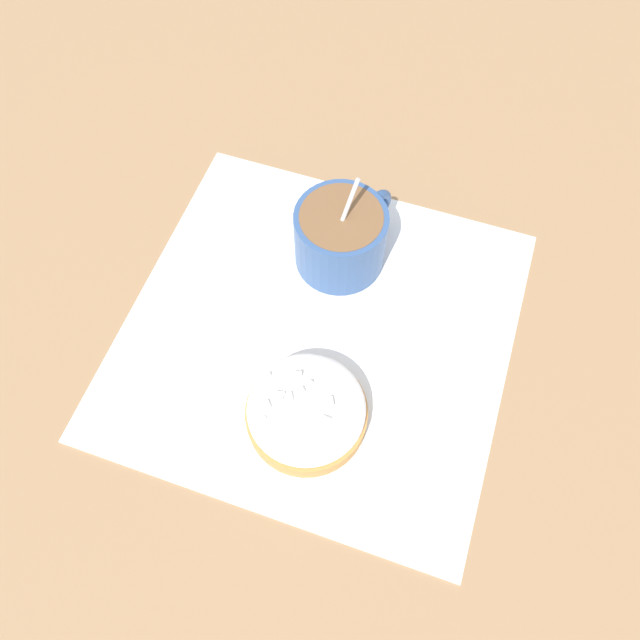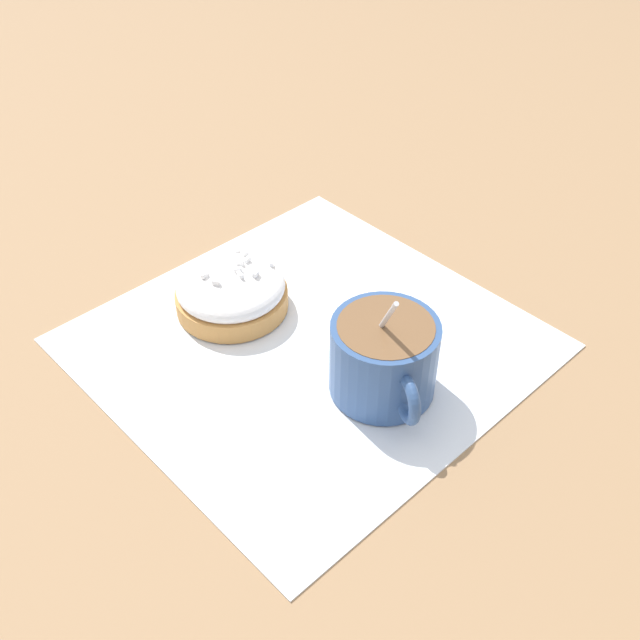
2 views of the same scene
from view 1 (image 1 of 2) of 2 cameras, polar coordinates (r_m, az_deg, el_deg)
name	(u,v)px [view 1 (image 1 of 2)]	position (r m, az deg, el deg)	size (l,w,h in m)	color
ground_plane	(318,332)	(0.57, -0.23, -1.08)	(3.00, 3.00, 0.00)	#93704C
paper_napkin	(318,331)	(0.56, -0.23, -1.01)	(0.36, 0.36, 0.00)	white
coffee_cup	(340,235)	(0.57, 1.84, 7.77)	(0.10, 0.08, 0.10)	#335184
frosted_pastry	(306,411)	(0.51, -1.25, -8.29)	(0.10, 0.10, 0.04)	#C18442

